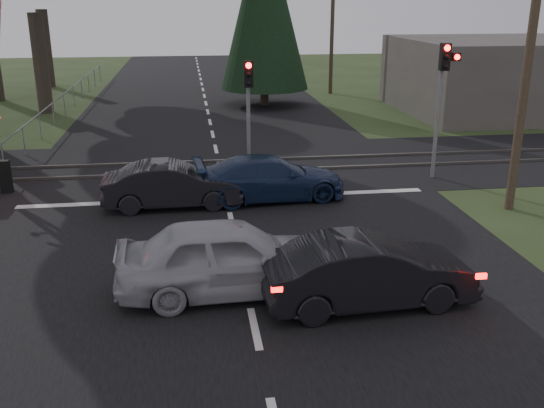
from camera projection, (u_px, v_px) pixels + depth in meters
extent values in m
plane|color=#2A3A1A|center=(255.00, 329.00, 11.80)|extent=(120.00, 120.00, 0.00)
cube|color=black|center=(223.00, 182.00, 21.18)|extent=(14.00, 100.00, 0.01)
cube|color=black|center=(220.00, 167.00, 23.05)|extent=(120.00, 8.00, 0.01)
cube|color=silver|center=(226.00, 198.00, 19.49)|extent=(13.00, 0.35, 0.00)
cube|color=#59544C|center=(221.00, 172.00, 22.29)|extent=(120.00, 0.12, 0.10)
cube|color=#59544C|center=(219.00, 161.00, 23.79)|extent=(120.00, 0.12, 0.10)
cube|color=black|center=(5.00, 177.00, 19.88)|extent=(0.35, 0.25, 1.10)
cylinder|color=slate|center=(437.00, 125.00, 21.17)|extent=(0.14, 0.14, 3.80)
cube|color=black|center=(445.00, 57.00, 20.25)|extent=(0.32, 0.24, 0.90)
sphere|color=#FF0C07|center=(447.00, 48.00, 20.03)|extent=(0.20, 0.20, 0.20)
sphere|color=black|center=(447.00, 57.00, 20.13)|extent=(0.18, 0.18, 0.18)
sphere|color=black|center=(446.00, 66.00, 20.22)|extent=(0.18, 0.18, 0.18)
cube|color=black|center=(456.00, 57.00, 20.30)|extent=(0.28, 0.22, 0.28)
sphere|color=#FF0C07|center=(457.00, 57.00, 20.18)|extent=(0.18, 0.18, 0.18)
cylinder|color=slate|center=(249.00, 132.00, 21.55)|extent=(0.14, 0.14, 3.20)
cube|color=black|center=(248.00, 74.00, 20.72)|extent=(0.32, 0.24, 0.90)
sphere|color=#FF0C07|center=(249.00, 66.00, 20.50)|extent=(0.20, 0.20, 0.20)
sphere|color=black|center=(249.00, 75.00, 20.60)|extent=(0.18, 0.18, 0.18)
sphere|color=black|center=(249.00, 83.00, 20.69)|extent=(0.18, 0.18, 0.18)
cylinder|color=#4C3D2D|center=(529.00, 58.00, 17.09)|extent=(0.26, 0.26, 9.00)
cylinder|color=#4C3D2D|center=(332.00, 24.00, 39.60)|extent=(0.26, 0.26, 9.00)
cylinder|color=#4C3D2D|center=(277.00, 15.00, 63.04)|extent=(0.26, 0.26, 9.00)
cylinder|color=#473D33|center=(41.00, 64.00, 33.20)|extent=(0.80, 0.80, 5.40)
cylinder|color=#473D33|center=(46.00, 49.00, 43.26)|extent=(0.80, 0.80, 5.40)
cylinder|color=#473D33|center=(264.00, 88.00, 36.32)|extent=(0.50, 0.50, 2.00)
cone|color=black|center=(264.00, 0.00, 34.71)|extent=(5.20, 5.20, 10.00)
cube|color=#59514C|center=(528.00, 75.00, 34.14)|extent=(14.00, 10.00, 4.00)
imported|color=black|center=(368.00, 272.00, 12.53)|extent=(4.53, 1.83, 1.46)
imported|color=#9FA0A6|center=(229.00, 257.00, 13.02)|extent=(4.92, 2.13, 1.66)
imported|color=#172545|center=(270.00, 178.00, 19.23)|extent=(4.94, 2.34, 1.39)
imported|color=black|center=(173.00, 185.00, 18.50)|extent=(4.24, 1.55, 1.39)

